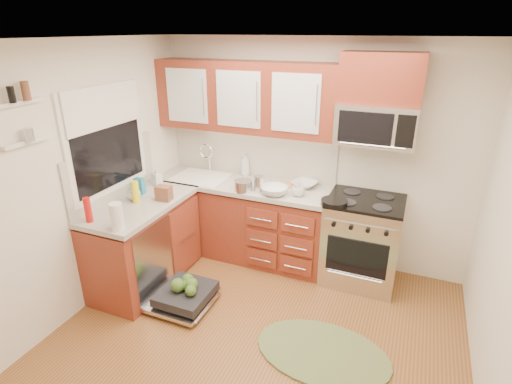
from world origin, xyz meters
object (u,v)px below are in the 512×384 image
at_px(range, 362,241).
at_px(paper_towel_roll, 117,217).
at_px(sink, 201,187).
at_px(dishwasher, 183,296).
at_px(rug, 322,352).
at_px(microwave, 376,124).
at_px(cutting_board, 288,185).
at_px(upper_cabinets, 245,97).
at_px(bowl_a, 304,184).
at_px(stock_pot, 243,186).
at_px(bowl_b, 274,191).
at_px(skillet, 334,202).
at_px(cup, 298,191).

relative_size(range, paper_towel_roll, 3.83).
distance_m(sink, dishwasher, 1.38).
relative_size(range, rug, 0.83).
height_order(microwave, cutting_board, microwave).
distance_m(upper_cabinets, bowl_a, 1.16).
distance_m(microwave, stock_pot, 1.50).
xyz_separation_m(rug, bowl_a, (-0.61, 1.39, 0.95)).
bearing_deg(dishwasher, bowl_b, 57.43).
relative_size(sink, skillet, 2.38).
height_order(stock_pot, bowl_a, stock_pot).
xyz_separation_m(range, cup, (-0.69, -0.12, 0.50)).
bearing_deg(range, cup, -170.25).
bearing_deg(cup, bowl_b, -165.87).
relative_size(bowl_b, cup, 2.15).
bearing_deg(sink, dishwasher, -70.80).
height_order(stock_pot, cutting_board, stock_pot).
distance_m(sink, rug, 2.35).
bearing_deg(upper_cabinets, sink, -163.55).
bearing_deg(bowl_b, dishwasher, -122.57).
xyz_separation_m(microwave, skillet, (-0.28, -0.37, -0.73)).
bearing_deg(sink, stock_pot, -17.12).
height_order(cutting_board, paper_towel_roll, paper_towel_roll).
bearing_deg(rug, upper_cabinets, 133.54).
relative_size(sink, bowl_a, 2.29).
height_order(skillet, stock_pot, stock_pot).
xyz_separation_m(sink, skillet, (1.65, -0.24, 0.17)).
height_order(dishwasher, skillet, skillet).
height_order(range, sink, range).
relative_size(stock_pot, bowl_b, 0.69).
bearing_deg(sink, bowl_b, -9.68).
distance_m(paper_towel_roll, cup, 1.82).
distance_m(range, skillet, 0.62).
distance_m(dishwasher, rug, 1.45).
relative_size(stock_pot, cup, 1.49).
relative_size(dishwasher, bowl_b, 2.41).
distance_m(stock_pot, bowl_a, 0.69).
xyz_separation_m(skillet, cutting_board, (-0.60, 0.37, -0.04)).
relative_size(range, sink, 1.53).
distance_m(bowl_b, cup, 0.25).
distance_m(sink, skillet, 1.68).
xyz_separation_m(upper_cabinets, bowl_a, (0.71, 0.01, -0.92)).
bearing_deg(upper_cabinets, microwave, -1.02).
height_order(skillet, paper_towel_roll, paper_towel_roll).
bearing_deg(sink, paper_towel_roll, -90.00).
height_order(rug, skillet, skillet).
bearing_deg(cutting_board, cup, -50.98).
xyz_separation_m(stock_pot, paper_towel_roll, (-0.65, -1.24, 0.06)).
xyz_separation_m(range, rug, (-0.09, -1.24, -0.46)).
relative_size(microwave, paper_towel_roll, 3.06).
xyz_separation_m(stock_pot, cup, (0.59, 0.09, -0.01)).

